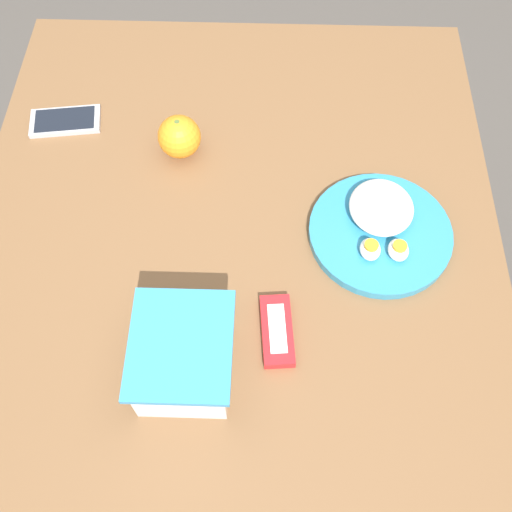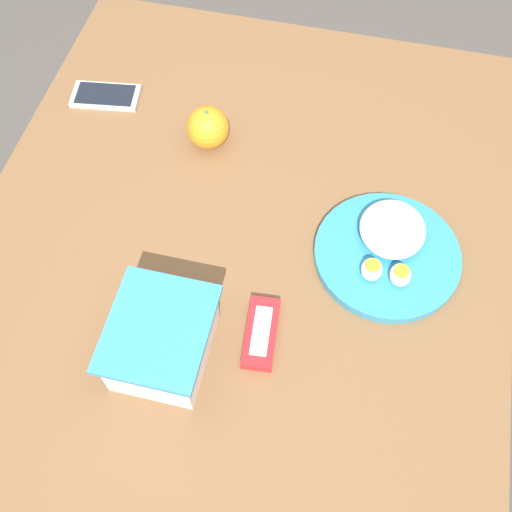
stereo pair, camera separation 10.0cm
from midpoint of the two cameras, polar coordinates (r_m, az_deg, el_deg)
The scene contains 7 objects.
ground_plane at distance 1.72m, azimuth 0.61°, elevation -11.75°, with size 10.00×10.00×0.00m, color #4C4742.
table at distance 1.13m, azimuth 0.91°, elevation -1.45°, with size 1.17×0.95×0.73m.
food_container at distance 0.92m, azimuth -5.80°, elevation -8.42°, with size 0.17×0.15×0.10m.
orange_fruit at distance 1.16m, azimuth -2.10°, elevation 11.97°, with size 0.08×0.08×0.08m.
rice_plate at distance 1.06m, azimuth 15.17°, elevation 0.51°, with size 0.25×0.25×0.06m.
candy_bar at distance 0.96m, azimuth 3.48°, elevation -7.61°, with size 0.12×0.06×0.02m.
cell_phone at distance 1.29m, azimuth -11.93°, elevation 14.54°, with size 0.09×0.15×0.01m.
Camera 2 is at (-0.53, -0.16, 1.63)m, focal length 42.00 mm.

